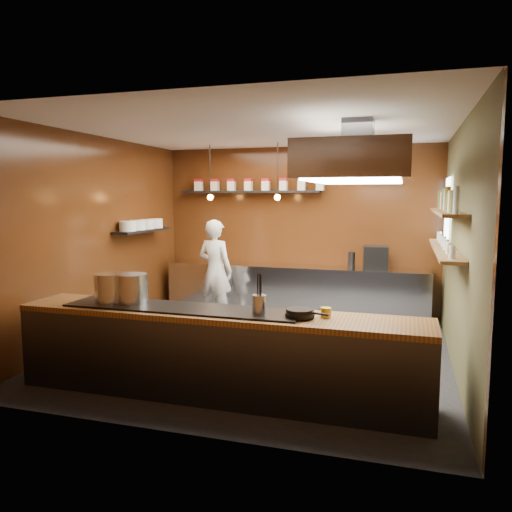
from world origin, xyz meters
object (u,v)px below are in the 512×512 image
at_px(chef, 215,271).
at_px(espresso_machine, 375,258).
at_px(stockpot_small, 110,288).
at_px(stockpot_large, 132,289).
at_px(extractor_hood, 357,163).

bearing_deg(chef, espresso_machine, -152.35).
distance_m(stockpot_small, espresso_machine, 4.58).
relative_size(stockpot_large, chef, 0.19).
relative_size(espresso_machine, chef, 0.23).
relative_size(stockpot_small, espresso_machine, 0.89).
bearing_deg(stockpot_large, espresso_machine, 57.06).
height_order(stockpot_small, espresso_machine, espresso_machine).
distance_m(extractor_hood, chef, 3.49).
xyz_separation_m(stockpot_large, chef, (-0.19, 2.98, -0.24)).
height_order(extractor_hood, chef, extractor_hood).
bearing_deg(espresso_machine, extractor_hood, -98.38).
xyz_separation_m(extractor_hood, stockpot_small, (-2.57, -1.20, -1.40)).
xyz_separation_m(extractor_hood, espresso_machine, (0.09, 2.53, -1.41)).
height_order(espresso_machine, chef, chef).
distance_m(extractor_hood, stockpot_large, 2.95).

